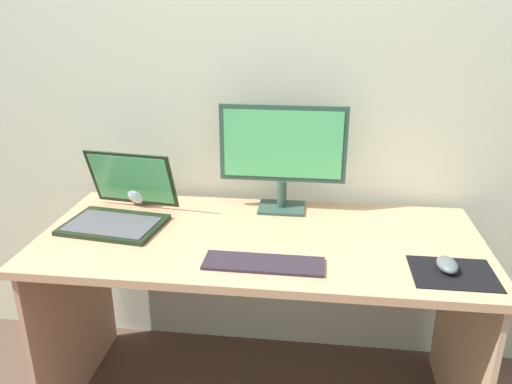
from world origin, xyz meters
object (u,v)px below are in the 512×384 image
at_px(keyboard_external, 264,263).
at_px(mouse, 447,265).
at_px(monitor, 283,152).
at_px(fishbowl, 141,187).
at_px(laptop, 120,209).

relative_size(keyboard_external, mouse, 3.79).
distance_m(monitor, fishbowl, 0.60).
bearing_deg(laptop, monitor, 17.61).
distance_m(laptop, keyboard_external, 0.63).
xyz_separation_m(fishbowl, keyboard_external, (0.55, -0.46, -0.06)).
relative_size(monitor, fishbowl, 3.43).
height_order(fishbowl, keyboard_external, fishbowl).
distance_m(laptop, mouse, 1.15).
height_order(monitor, mouse, monitor).
bearing_deg(monitor, mouse, -38.30).
bearing_deg(fishbowl, monitor, -0.43).
xyz_separation_m(fishbowl, mouse, (1.11, -0.43, -0.05)).
height_order(monitor, fishbowl, monitor).
bearing_deg(keyboard_external, mouse, 3.79).
relative_size(fishbowl, mouse, 1.41).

